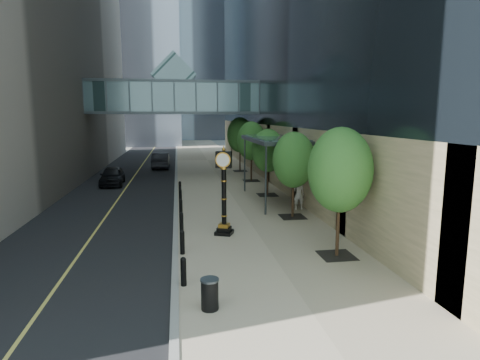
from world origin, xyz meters
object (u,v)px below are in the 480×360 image
at_px(street_clock, 224,197).
at_px(car_far, 161,160).
at_px(pedestrian, 299,194).
at_px(car_near, 112,176).
at_px(trash_bin, 210,295).

relative_size(street_clock, car_far, 0.83).
height_order(street_clock, pedestrian, street_clock).
height_order(pedestrian, car_near, pedestrian).
bearing_deg(street_clock, car_far, 120.90).
relative_size(car_near, car_far, 0.89).
bearing_deg(car_far, car_near, 72.27).
distance_m(street_clock, pedestrian, 6.90).
bearing_deg(trash_bin, car_far, 94.59).
distance_m(trash_bin, pedestrian, 13.72).
distance_m(car_near, car_far, 11.15).
xyz_separation_m(pedestrian, car_near, (-12.78, 11.19, -0.21)).
bearing_deg(trash_bin, street_clock, 80.21).
distance_m(trash_bin, car_far, 33.94).
xyz_separation_m(car_near, car_far, (3.61, 10.55, 0.07)).
bearing_deg(car_near, trash_bin, -76.69).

